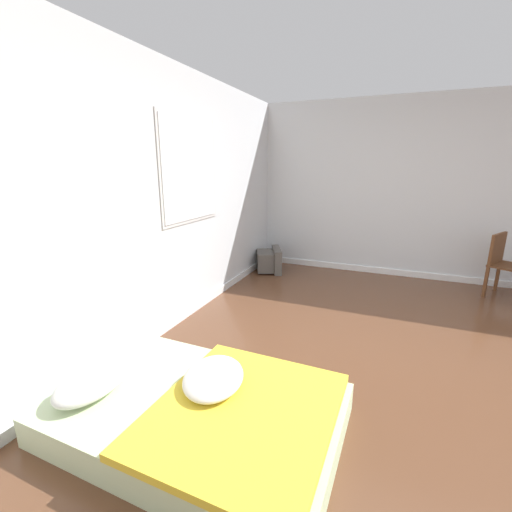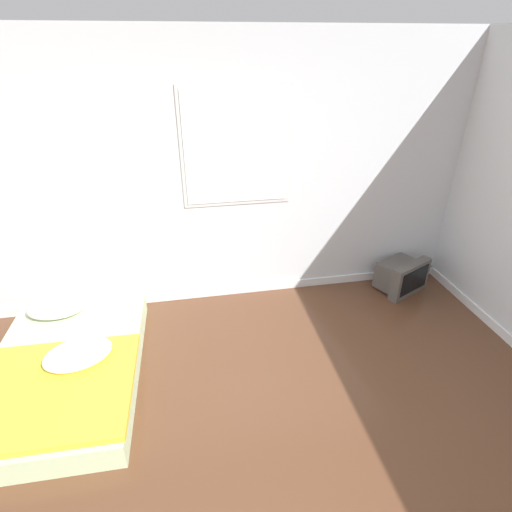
{
  "view_description": "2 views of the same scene",
  "coord_description": "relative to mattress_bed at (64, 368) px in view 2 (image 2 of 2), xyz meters",
  "views": [
    {
      "loc": [
        -2.69,
        0.45,
        1.64
      ],
      "look_at": [
        0.52,
        1.79,
        0.72
      ],
      "focal_mm": 24.0,
      "sensor_mm": 36.0,
      "label": 1
    },
    {
      "loc": [
        -0.04,
        -1.15,
        2.46
      ],
      "look_at": [
        0.52,
        1.84,
        0.82
      ],
      "focal_mm": 28.0,
      "sensor_mm": 36.0,
      "label": 2
    }
  ],
  "objects": [
    {
      "name": "wall_back",
      "position": [
        1.13,
        1.05,
        1.16
      ],
      "size": [
        7.99,
        0.08,
        2.6
      ],
      "color": "silver",
      "rests_on": "ground_plane"
    },
    {
      "name": "mattress_bed",
      "position": [
        0.0,
        0.0,
        0.0
      ],
      "size": [
        1.2,
        1.8,
        0.34
      ],
      "color": "beige",
      "rests_on": "ground_plane"
    },
    {
      "name": "crt_tv",
      "position": [
        3.37,
        0.76,
        0.05
      ],
      "size": [
        0.6,
        0.54,
        0.37
      ],
      "color": "#56514C",
      "rests_on": "ground_plane"
    }
  ]
}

